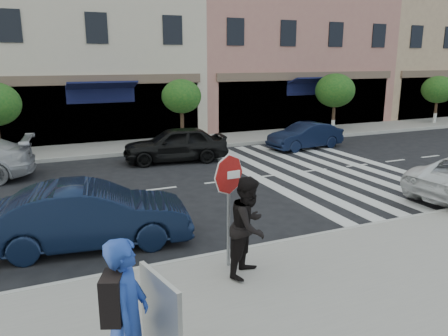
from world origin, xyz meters
The scene contains 16 objects.
ground centered at (0.00, 0.00, 0.00)m, with size 120.00×120.00×0.00m, color black.
sidewalk_near centered at (0.00, -3.75, 0.07)m, with size 60.00×4.50×0.15m, color gray.
sidewalk_far centered at (0.00, 11.00, 0.07)m, with size 60.00×3.00×0.15m, color gray.
building_centre centered at (-0.50, 17.00, 5.50)m, with size 11.00×9.00×11.00m, color beige.
building_east_mid centered at (11.50, 17.00, 6.50)m, with size 13.00×9.00×13.00m, color tan.
building_east_far centered at (24.00, 17.00, 6.00)m, with size 12.00×9.00×12.00m, color tan.
street_tree_c centered at (3.00, 10.80, 2.36)m, with size 1.90×1.90×3.04m.
street_tree_ea centered at (12.00, 10.80, 2.39)m, with size 2.20×2.20×3.19m.
street_tree_eb centered at (20.00, 10.80, 2.22)m, with size 2.00×2.00×2.94m.
stop_sign centered at (-0.37, -2.11, 1.80)m, with size 0.80×0.11×2.25m.
photographer centered at (-2.83, -4.67, 1.15)m, with size 0.73×0.48×2.00m, color #213F98.
walker centered at (-0.16, -2.54, 1.10)m, with size 0.92×0.72×1.89m, color black.
poster_board centered at (-2.44, -4.70, 0.86)m, with size 0.40×0.95×1.47m.
car_near_mid centered at (-2.65, 0.30, 0.72)m, with size 1.53×4.39×1.45m, color black.
car_far_mid centered at (1.64, 7.60, 0.72)m, with size 1.70×4.22×1.44m, color black.
car_far_right centered at (8.02, 7.69, 0.61)m, with size 1.29×3.69×1.22m, color black.
Camera 1 is at (-3.63, -9.27, 4.09)m, focal length 35.00 mm.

